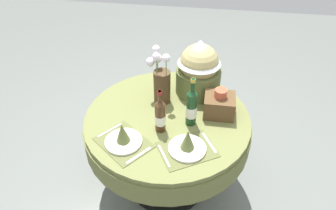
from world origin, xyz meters
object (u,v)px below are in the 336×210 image
(place_setting_left, at_px, (123,138))
(wine_bottle_centre, at_px, (160,116))
(dining_table, at_px, (167,130))
(woven_basket_side_right, at_px, (219,105))
(place_setting_right, at_px, (187,144))
(wine_bottle_left, at_px, (191,107))
(gift_tub_back_right, at_px, (199,66))
(flower_vase, at_px, (161,81))

(place_setting_left, bearing_deg, wine_bottle_centre, 37.01)
(dining_table, distance_m, woven_basket_side_right, 0.43)
(place_setting_right, xyz_separation_m, wine_bottle_left, (-0.00, 0.25, 0.09))
(wine_bottle_centre, bearing_deg, woven_basket_side_right, 30.94)
(gift_tub_back_right, bearing_deg, flower_vase, -148.24)
(wine_bottle_left, distance_m, woven_basket_side_right, 0.24)
(gift_tub_back_right, bearing_deg, wine_bottle_left, -92.48)
(place_setting_right, distance_m, gift_tub_back_right, 0.67)
(flower_vase, height_order, woven_basket_side_right, flower_vase)
(place_setting_right, height_order, wine_bottle_left, wine_bottle_left)
(place_setting_right, bearing_deg, wine_bottle_left, 90.59)
(wine_bottle_centre, bearing_deg, gift_tub_back_right, 66.32)
(dining_table, height_order, woven_basket_side_right, woven_basket_side_right)
(gift_tub_back_right, bearing_deg, dining_table, -118.55)
(dining_table, relative_size, wine_bottle_left, 3.28)
(dining_table, distance_m, place_setting_left, 0.43)
(dining_table, distance_m, gift_tub_back_right, 0.53)
(flower_vase, height_order, wine_bottle_left, flower_vase)
(wine_bottle_left, bearing_deg, gift_tub_back_right, 87.52)
(woven_basket_side_right, bearing_deg, gift_tub_back_right, 123.81)
(wine_bottle_left, bearing_deg, place_setting_left, -147.84)
(dining_table, distance_m, wine_bottle_centre, 0.30)
(place_setting_right, bearing_deg, place_setting_left, -179.75)
(wine_bottle_centre, bearing_deg, place_setting_right, -38.81)
(flower_vase, height_order, gift_tub_back_right, gift_tub_back_right)
(woven_basket_side_right, bearing_deg, place_setting_right, -115.40)
(dining_table, xyz_separation_m, wine_bottle_left, (0.17, -0.04, 0.28))
(flower_vase, height_order, wine_bottle_centre, flower_vase)
(place_setting_left, distance_m, place_setting_right, 0.41)
(dining_table, bearing_deg, wine_bottle_left, -14.86)
(flower_vase, relative_size, gift_tub_back_right, 0.96)
(wine_bottle_left, relative_size, gift_tub_back_right, 0.83)
(wine_bottle_left, xyz_separation_m, gift_tub_back_right, (0.02, 0.39, 0.09))
(flower_vase, relative_size, wine_bottle_centre, 1.32)
(place_setting_left, xyz_separation_m, place_setting_right, (0.41, 0.00, 0.00))
(place_setting_right, distance_m, wine_bottle_centre, 0.26)
(place_setting_left, height_order, gift_tub_back_right, gift_tub_back_right)
(wine_bottle_centre, distance_m, woven_basket_side_right, 0.45)
(place_setting_left, xyz_separation_m, woven_basket_side_right, (0.59, 0.39, 0.03))
(place_setting_left, bearing_deg, wine_bottle_left, 32.16)
(place_setting_left, distance_m, flower_vase, 0.52)
(gift_tub_back_right, bearing_deg, place_setting_left, -123.44)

